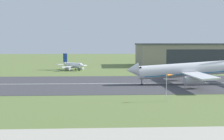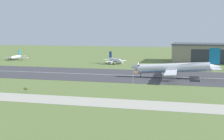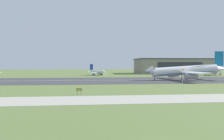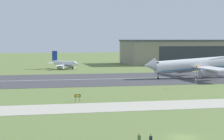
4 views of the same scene
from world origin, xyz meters
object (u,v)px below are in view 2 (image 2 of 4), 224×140
at_px(airplane_landing, 174,68).
at_px(airplane_parked_east, 115,60).
at_px(runway_sign, 25,89).
at_px(windsock_pole, 136,73).
at_px(airplane_parked_west, 16,57).

bearing_deg(airplane_landing, airplane_parked_east, 127.63).
relative_size(airplane_landing, airplane_parked_east, 2.68).
height_order(airplane_parked_east, runway_sign, airplane_parked_east).
bearing_deg(windsock_pole, airplane_parked_west, 139.78).
height_order(airplane_landing, airplane_parked_east, airplane_landing).
bearing_deg(runway_sign, airplane_landing, 43.84).
bearing_deg(airplane_parked_east, windsock_pole, -71.08).
xyz_separation_m(airplane_landing, windsock_pole, (-14.59, -30.94, 1.06)).
relative_size(windsock_pole, runway_sign, 3.85).
xyz_separation_m(airplane_parked_west, runway_sign, (77.69, -121.43, -1.14)).
xyz_separation_m(windsock_pole, runway_sign, (-40.23, -21.70, -4.83)).
bearing_deg(runway_sign, windsock_pole, 28.34).
height_order(airplane_parked_east, windsock_pole, airplane_parked_east).
height_order(airplane_parked_west, windsock_pole, airplane_parked_west).
bearing_deg(airplane_parked_east, runway_sign, -94.86).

